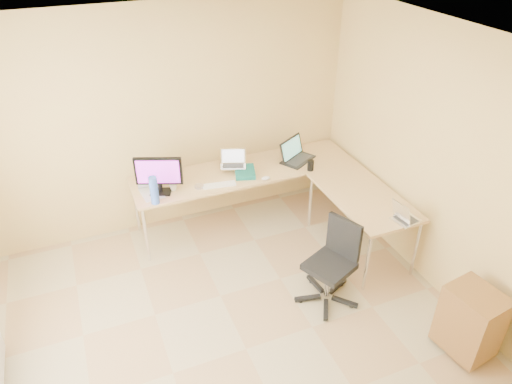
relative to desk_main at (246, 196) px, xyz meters
name	(u,v)px	position (x,y,z in m)	size (l,w,h in m)	color
floor	(246,349)	(-0.72, -1.85, -0.36)	(4.50, 4.50, 0.00)	tan
ceiling	(241,63)	(-0.72, -1.85, 2.24)	(4.50, 4.50, 0.00)	white
wall_back	(172,122)	(-0.72, 0.40, 0.93)	(4.50, 4.50, 0.00)	tan
wall_right	(462,180)	(1.38, -1.85, 0.93)	(4.50, 4.50, 0.00)	tan
desk_main	(246,196)	(0.00, 0.00, 0.00)	(2.65, 0.70, 0.73)	tan
desk_return	(360,223)	(0.98, -1.00, 0.00)	(0.70, 1.30, 0.73)	tan
monitor	(159,175)	(-1.03, -0.12, 0.58)	(0.50, 0.16, 0.43)	black
book_stack	(245,172)	(-0.04, -0.08, 0.39)	(0.23, 0.31, 0.05)	#0D544C
laptop_center	(233,159)	(-0.13, 0.05, 0.51)	(0.30, 0.23, 0.19)	silver
laptop_black	(298,151)	(0.67, -0.02, 0.50)	(0.42, 0.31, 0.27)	black
keyboard	(219,185)	(-0.40, -0.22, 0.37)	(0.37, 0.10, 0.02)	white
mouse	(266,178)	(0.13, -0.30, 0.38)	(0.10, 0.07, 0.04)	white
mug	(173,186)	(-0.89, -0.12, 0.41)	(0.09, 0.09, 0.09)	beige
cd_stack	(199,186)	(-0.62, -0.17, 0.38)	(0.10, 0.10, 0.03)	silver
water_bottle	(154,190)	(-1.13, -0.30, 0.52)	(0.09, 0.09, 0.31)	blue
papers	(152,193)	(-1.13, -0.10, 0.37)	(0.21, 0.31, 0.01)	silver
white_box	(147,181)	(-1.13, 0.13, 0.40)	(0.22, 0.16, 0.08)	silver
desk_fan	(154,169)	(-1.02, 0.20, 0.49)	(0.19, 0.19, 0.24)	white
black_cup	(311,165)	(0.70, -0.30, 0.43)	(0.07, 0.07, 0.13)	black
laptop_return	(407,212)	(1.10, -1.55, 0.46)	(0.22, 0.28, 0.19)	silver
office_chair	(330,260)	(0.25, -1.57, 0.14)	(0.53, 0.53, 0.88)	black
cabinet	(470,321)	(1.06, -2.59, -0.01)	(0.37, 0.45, 0.63)	#9B5F23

